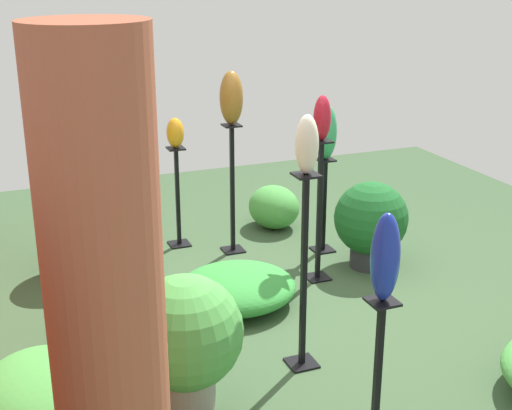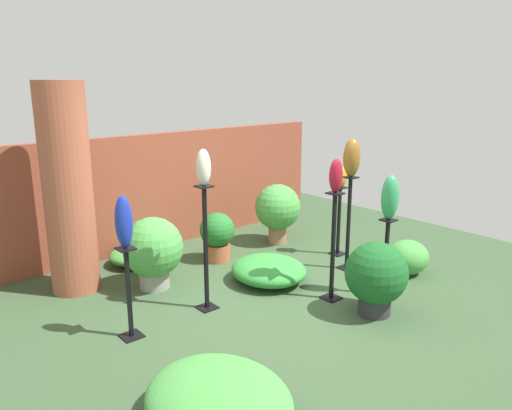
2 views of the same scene
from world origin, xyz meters
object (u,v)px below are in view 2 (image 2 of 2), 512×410
Objects in this scene: art_vase_ivory at (203,167)px; potted_plant_near_pillar at (278,209)px; art_vase_ruby at (336,176)px; art_vase_bronze at (352,158)px; brick_pillar at (68,190)px; art_vase_amber at (341,177)px; potted_plant_front_left at (153,249)px; pedestal_jade at (386,261)px; art_vase_cobalt at (124,222)px; art_vase_jade at (390,197)px; potted_plant_back_center at (376,275)px; pedestal_amber at (339,224)px; pedestal_cobalt at (129,298)px; pedestal_bronze at (348,227)px; pedestal_ivory at (206,253)px; pedestal_ruby at (333,251)px; potted_plant_mid_right at (217,235)px.

potted_plant_near_pillar is (2.12, 1.13, -1.04)m from art_vase_ivory.
art_vase_bronze is (0.87, 0.48, 0.05)m from art_vase_ruby.
art_vase_ruby is (2.12, -2.18, 0.22)m from brick_pillar.
art_vase_amber is 2.76m from potted_plant_front_left.
art_vase_ruby is at bearing -142.48° from art_vase_amber.
pedestal_jade is 3.00m from art_vase_cobalt.
art_vase_amber is at bearing 3.78° from art_vase_cobalt.
potted_plant_back_center is (-0.49, -0.23, -0.73)m from art_vase_jade.
potted_plant_back_center is at bearing -29.50° from art_vase_cobalt.
potted_plant_back_center is at bearing -44.84° from art_vase_ivory.
brick_pillar is 3.64m from pedestal_amber.
pedestal_cobalt is 3.04m from pedestal_bronze.
art_vase_cobalt is at bearing -130.54° from potted_plant_front_left.
pedestal_ivory is 0.94m from art_vase_ivory.
potted_plant_back_center is (2.22, -1.26, 0.02)m from pedestal_cobalt.
pedestal_ruby is 0.87m from art_vase_ruby.
potted_plant_back_center is at bearing -56.12° from potted_plant_front_left.
art_vase_bronze is 2.09m from potted_plant_mid_right.
pedestal_cobalt is 3.25× the size of art_vase_amber.
art_vase_ruby is 1.44m from art_vase_ivory.
potted_plant_near_pillar is at bearing 28.06° from pedestal_ivory.
potted_plant_front_left is at bearing 130.89° from pedestal_ruby.
potted_plant_front_left is at bearing 100.21° from pedestal_ivory.
pedestal_ivory is 4.87× the size of art_vase_amber.
pedestal_amber is (3.33, -1.26, -0.78)m from brick_pillar.
potted_plant_mid_right is at bearing -10.26° from brick_pillar.
art_vase_ruby is (1.23, -0.73, 0.80)m from pedestal_ivory.
potted_plant_back_center is at bearing -127.80° from pedestal_bronze.
pedestal_cobalt is at bearing -148.94° from potted_plant_mid_right.
art_vase_cobalt reaches higher than potted_plant_back_center.
brick_pillar reaches higher than art_vase_ivory.
pedestal_ivory is at bearing -58.47° from brick_pillar.
brick_pillar reaches higher than pedestal_bronze.
pedestal_ruby is 4.40× the size of art_vase_amber.
pedestal_ivory is at bearing 149.29° from art_vase_jade.
art_vase_ivory is at bearing 173.24° from pedestal_bronze.
pedestal_cobalt is at bearing 150.50° from potted_plant_back_center.
art_vase_amber is (1.20, 0.92, 0.56)m from pedestal_ruby.
pedestal_ivory reaches higher than potted_plant_near_pillar.
potted_plant_back_center is (-0.80, -1.04, -1.05)m from art_vase_bronze.
art_vase_ivory reaches higher than potted_plant_near_pillar.
pedestal_cobalt is 2.22m from potted_plant_mid_right.
pedestal_amber is at bearing -14.70° from potted_plant_front_left.
potted_plant_mid_right is at bearing 31.06° from pedestal_cobalt.
potted_plant_near_pillar is at bearing 20.80° from art_vase_cobalt.
brick_pillar is at bearing 134.21° from pedestal_ruby.
art_vase_jade is at bearing -69.45° from potted_plant_mid_right.
brick_pillar reaches higher than pedestal_cobalt.
brick_pillar is 1.97× the size of pedestal_bronze.
pedestal_cobalt is 2.90m from pedestal_jade.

